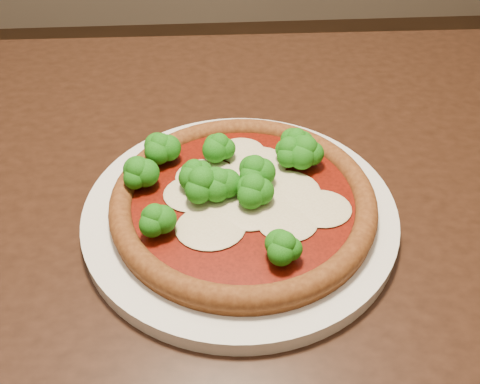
{
  "coord_description": "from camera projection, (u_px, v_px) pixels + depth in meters",
  "views": [
    {
      "loc": [
        0.23,
        -0.56,
        1.17
      ],
      "look_at": [
        0.25,
        -0.15,
        0.79
      ],
      "focal_mm": 40.0,
      "sensor_mm": 36.0,
      "label": 1
    }
  ],
  "objects": [
    {
      "name": "dining_table",
      "position": [
        211.0,
        253.0,
        0.69
      ],
      "size": [
        1.1,
        0.84,
        0.75
      ],
      "rotation": [
        0.0,
        0.0,
        -0.01
      ],
      "color": "black",
      "rests_on": "floor"
    },
    {
      "name": "pizza",
      "position": [
        241.0,
        194.0,
        0.57
      ],
      "size": [
        0.28,
        0.28,
        0.06
      ],
      "rotation": [
        0.0,
        0.0,
        -0.26
      ],
      "color": "brown",
      "rests_on": "plate"
    },
    {
      "name": "plate",
      "position": [
        240.0,
        213.0,
        0.59
      ],
      "size": [
        0.34,
        0.34,
        0.02
      ],
      "primitive_type": "cylinder",
      "color": "silver",
      "rests_on": "dining_table"
    }
  ]
}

